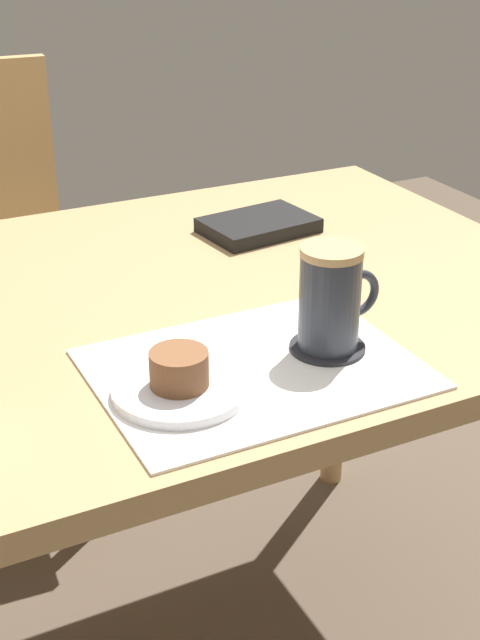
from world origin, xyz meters
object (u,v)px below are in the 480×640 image
at_px(pastry, 179,369).
at_px(small_book, 259,225).
at_px(pastry_plate, 180,389).
at_px(coffee_mug, 331,297).
at_px(dining_table, 176,342).

height_order(pastry, small_book, pastry).
xyz_separation_m(pastry_plate, small_book, (0.33, 0.43, 0.00)).
distance_m(pastry_plate, small_book, 0.54).
height_order(coffee_mug, small_book, coffee_mug).
height_order(pastry_plate, pastry, pastry).
height_order(dining_table, pastry_plate, pastry_plate).
bearing_deg(pastry, pastry_plate, 0.00).
bearing_deg(coffee_mug, dining_table, 112.80).
height_order(pastry_plate, small_book, small_book).
height_order(pastry, coffee_mug, coffee_mug).
relative_size(dining_table, coffee_mug, 8.86).
distance_m(pastry, coffee_mug, 0.21).
bearing_deg(coffee_mug, pastry, -175.19).
bearing_deg(small_book, pastry, -134.09).
xyz_separation_m(pastry, coffee_mug, (0.21, 0.02, 0.04)).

